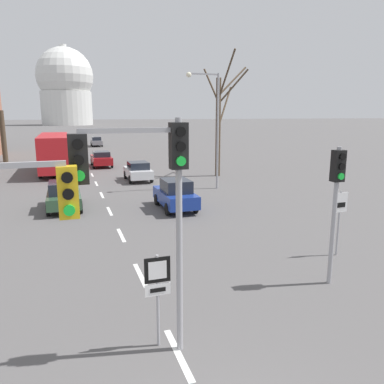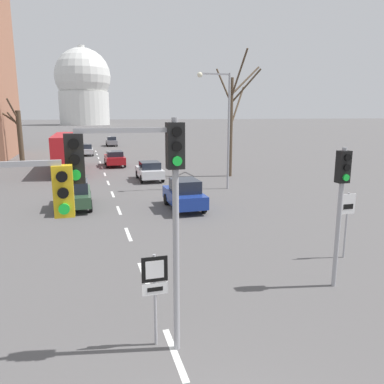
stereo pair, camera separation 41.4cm
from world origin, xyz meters
name	(u,v)px [view 1 (the left image)]	position (x,y,z in m)	size (l,w,h in m)	color
lane_stripe_0	(178,354)	(0.00, 3.61, 0.00)	(0.16, 2.00, 0.01)	silver
lane_stripe_1	(140,275)	(0.00, 8.11, 0.00)	(0.16, 2.00, 0.01)	silver
lane_stripe_2	(121,235)	(0.00, 12.61, 0.00)	(0.16, 2.00, 0.01)	silver
lane_stripe_3	(110,211)	(0.00, 17.11, 0.00)	(0.16, 2.00, 0.01)	silver
lane_stripe_4	(102,195)	(0.00, 21.61, 0.00)	(0.16, 2.00, 0.01)	silver
lane_stripe_5	(96,184)	(0.00, 26.11, 0.00)	(0.16, 2.00, 0.01)	silver
lane_stripe_6	(92,175)	(0.00, 30.61, 0.00)	(0.16, 2.00, 0.01)	silver
lane_stripe_7	(89,168)	(0.00, 35.11, 0.00)	(0.16, 2.00, 0.01)	silver
lane_stripe_8	(86,163)	(0.00, 39.61, 0.00)	(0.16, 2.00, 0.01)	silver
lane_stripe_9	(84,158)	(0.00, 44.11, 0.00)	(0.16, 2.00, 0.01)	silver
lane_stripe_10	(82,155)	(0.00, 48.61, 0.00)	(0.16, 2.00, 0.01)	silver
lane_stripe_11	(81,152)	(0.00, 53.11, 0.00)	(0.16, 2.00, 0.01)	silver
traffic_signal_centre_tall	(147,180)	(-0.60, 3.78, 4.02)	(2.37, 0.34, 5.28)	#9E9EA3
traffic_signal_near_left	(2,217)	(-3.26, 3.35, 3.59)	(2.09, 0.34, 4.74)	#9E9EA3
traffic_signal_near_right	(336,190)	(5.66, 5.55, 3.08)	(0.36, 0.34, 4.39)	#9E9EA3
route_sign_post	(158,286)	(-0.34, 4.07, 1.52)	(0.60, 0.08, 2.25)	#9E9EA3
speed_limit_sign	(340,212)	(7.55, 7.50, 1.71)	(0.60, 0.08, 2.52)	#9E9EA3
street_lamp_right	(212,119)	(7.80, 21.30, 5.03)	(2.42, 0.36, 8.13)	#9E9EA3
sedan_near_left	(138,171)	(3.38, 26.38, 0.80)	(1.88, 3.95, 1.56)	silver
sedan_near_right	(101,159)	(1.35, 35.97, 0.83)	(1.98, 4.56, 1.59)	maroon
sedan_mid_centre	(71,150)	(-1.45, 47.65, 0.76)	(1.89, 4.09, 1.51)	#B7B7BC
sedan_far_left	(175,194)	(3.66, 16.41, 0.86)	(1.78, 4.00, 1.74)	navy
sedan_far_right	(64,195)	(-2.38, 18.41, 0.83)	(1.88, 4.11, 1.63)	#2D4C33
sedan_distant_centre	(96,141)	(2.95, 61.89, 0.83)	(1.76, 4.34, 1.61)	slate
city_bus	(54,150)	(-3.10, 33.50, 2.05)	(2.66, 10.80, 3.48)	red
bare_tree_left_near	(2,134)	(-8.76, 43.43, 3.21)	(2.57, 1.82, 7.09)	#473828
bare_tree_right_near	(220,118)	(10.70, 26.68, 4.99)	(4.20, 4.50, 10.42)	#473828
capitol_dome	(66,87)	(0.00, 197.11, 18.70)	(27.19, 27.19, 38.40)	silver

